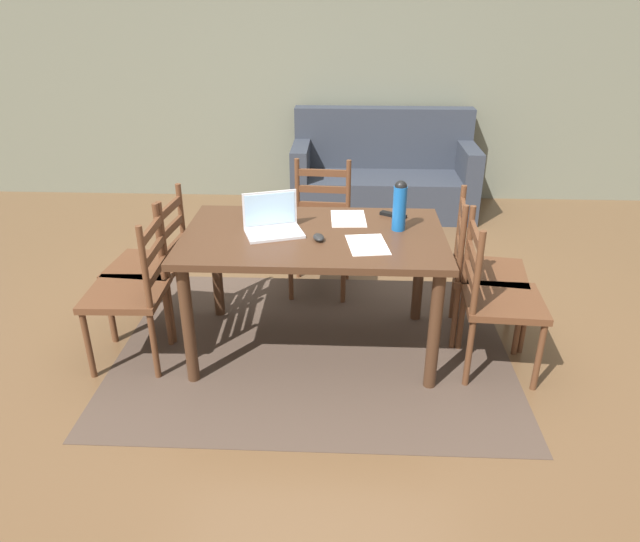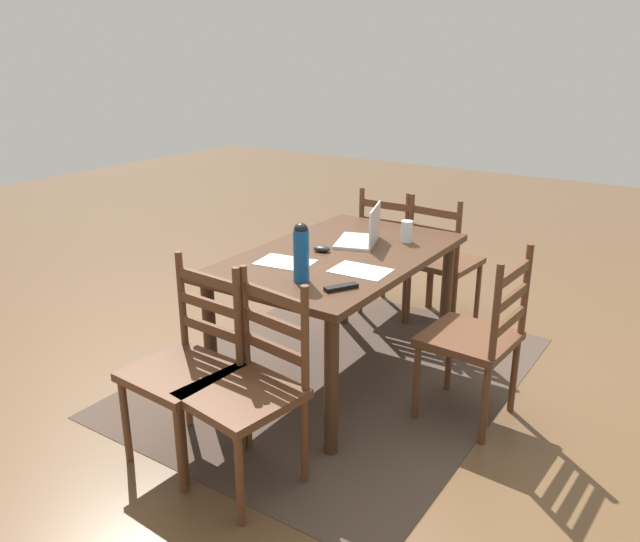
{
  "view_description": "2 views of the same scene",
  "coord_description": "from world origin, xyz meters",
  "px_view_note": "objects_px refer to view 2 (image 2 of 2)",
  "views": [
    {
      "loc": [
        0.18,
        -3.11,
        2.04
      ],
      "look_at": [
        0.03,
        0.14,
        0.46
      ],
      "focal_mm": 32.44,
      "sensor_mm": 36.0,
      "label": 1
    },
    {
      "loc": [
        2.91,
        1.8,
        1.87
      ],
      "look_at": [
        0.15,
        -0.04,
        0.7
      ],
      "focal_mm": 35.64,
      "sensor_mm": 36.0,
      "label": 2
    }
  ],
  "objects_px": {
    "chair_right_near": "(187,367)",
    "tv_remote": "(341,287)",
    "chair_left_near": "(394,253)",
    "laptop": "(364,234)",
    "chair_right_far": "(249,389)",
    "chair_left_far": "(441,262)",
    "chair_far_head": "(477,338)",
    "dining_table": "(340,269)",
    "water_bottle": "(301,251)",
    "drinking_glass": "(407,231)",
    "computer_mouse": "(322,249)"
  },
  "relations": [
    {
      "from": "chair_right_far",
      "to": "chair_right_near",
      "type": "height_order",
      "value": "same"
    },
    {
      "from": "laptop",
      "to": "computer_mouse",
      "type": "bearing_deg",
      "value": -23.34
    },
    {
      "from": "chair_far_head",
      "to": "water_bottle",
      "type": "bearing_deg",
      "value": -56.63
    },
    {
      "from": "chair_left_near",
      "to": "computer_mouse",
      "type": "distance_m",
      "value": 1.14
    },
    {
      "from": "chair_right_near",
      "to": "drinking_glass",
      "type": "distance_m",
      "value": 1.56
    },
    {
      "from": "water_bottle",
      "to": "chair_left_far",
      "type": "bearing_deg",
      "value": 176.42
    },
    {
      "from": "chair_right_far",
      "to": "water_bottle",
      "type": "xyz_separation_m",
      "value": [
        -0.56,
        -0.11,
        0.47
      ]
    },
    {
      "from": "chair_left_far",
      "to": "chair_right_far",
      "type": "height_order",
      "value": "same"
    },
    {
      "from": "drinking_glass",
      "to": "chair_right_far",
      "type": "bearing_deg",
      "value": -0.95
    },
    {
      "from": "chair_left_far",
      "to": "chair_far_head",
      "type": "height_order",
      "value": "same"
    },
    {
      "from": "water_bottle",
      "to": "laptop",
      "type": "bearing_deg",
      "value": -175.07
    },
    {
      "from": "drinking_glass",
      "to": "computer_mouse",
      "type": "height_order",
      "value": "drinking_glass"
    },
    {
      "from": "chair_left_near",
      "to": "laptop",
      "type": "distance_m",
      "value": 0.91
    },
    {
      "from": "chair_left_near",
      "to": "chair_right_near",
      "type": "bearing_deg",
      "value": 0.04
    },
    {
      "from": "drinking_glass",
      "to": "computer_mouse",
      "type": "relative_size",
      "value": 1.29
    },
    {
      "from": "chair_left_near",
      "to": "laptop",
      "type": "relative_size",
      "value": 2.54
    },
    {
      "from": "drinking_glass",
      "to": "tv_remote",
      "type": "height_order",
      "value": "drinking_glass"
    },
    {
      "from": "chair_right_near",
      "to": "drinking_glass",
      "type": "height_order",
      "value": "chair_right_near"
    },
    {
      "from": "chair_left_far",
      "to": "laptop",
      "type": "distance_m",
      "value": 0.9
    },
    {
      "from": "dining_table",
      "to": "chair_right_near",
      "type": "height_order",
      "value": "chair_right_near"
    },
    {
      "from": "chair_right_far",
      "to": "laptop",
      "type": "xyz_separation_m",
      "value": [
        -1.29,
        -0.17,
        0.37
      ]
    },
    {
      "from": "chair_right_far",
      "to": "laptop",
      "type": "bearing_deg",
      "value": -172.51
    },
    {
      "from": "chair_right_near",
      "to": "drinking_glass",
      "type": "bearing_deg",
      "value": 164.74
    },
    {
      "from": "dining_table",
      "to": "laptop",
      "type": "height_order",
      "value": "laptop"
    },
    {
      "from": "chair_left_far",
      "to": "computer_mouse",
      "type": "height_order",
      "value": "chair_left_far"
    },
    {
      "from": "drinking_glass",
      "to": "tv_remote",
      "type": "relative_size",
      "value": 0.76
    },
    {
      "from": "dining_table",
      "to": "chair_left_far",
      "type": "bearing_deg",
      "value": 170.19
    },
    {
      "from": "tv_remote",
      "to": "water_bottle",
      "type": "bearing_deg",
      "value": -146.54
    },
    {
      "from": "chair_far_head",
      "to": "chair_left_near",
      "type": "xyz_separation_m",
      "value": [
        -1.05,
        -1.02,
        0.0
      ]
    },
    {
      "from": "dining_table",
      "to": "tv_remote",
      "type": "distance_m",
      "value": 0.58
    },
    {
      "from": "tv_remote",
      "to": "dining_table",
      "type": "bearing_deg",
      "value": 152.51
    },
    {
      "from": "water_bottle",
      "to": "drinking_glass",
      "type": "relative_size",
      "value": 2.33
    },
    {
      "from": "chair_left_near",
      "to": "laptop",
      "type": "xyz_separation_m",
      "value": [
        0.81,
        0.21,
        0.37
      ]
    },
    {
      "from": "chair_left_far",
      "to": "computer_mouse",
      "type": "distance_m",
      "value": 1.17
    },
    {
      "from": "laptop",
      "to": "tv_remote",
      "type": "distance_m",
      "value": 0.78
    },
    {
      "from": "chair_right_near",
      "to": "chair_left_near",
      "type": "relative_size",
      "value": 1.0
    },
    {
      "from": "chair_right_near",
      "to": "chair_left_near",
      "type": "xyz_separation_m",
      "value": [
        -2.1,
        -0.0,
        0.0
      ]
    },
    {
      "from": "chair_right_near",
      "to": "water_bottle",
      "type": "height_order",
      "value": "water_bottle"
    },
    {
      "from": "chair_far_head",
      "to": "chair_left_near",
      "type": "relative_size",
      "value": 1.0
    },
    {
      "from": "water_bottle",
      "to": "computer_mouse",
      "type": "xyz_separation_m",
      "value": [
        -0.46,
        -0.18,
        -0.14
      ]
    },
    {
      "from": "chair_right_near",
      "to": "tv_remote",
      "type": "height_order",
      "value": "chair_right_near"
    },
    {
      "from": "dining_table",
      "to": "water_bottle",
      "type": "height_order",
      "value": "water_bottle"
    },
    {
      "from": "chair_right_near",
      "to": "drinking_glass",
      "type": "xyz_separation_m",
      "value": [
        -1.46,
        0.4,
        0.38
      ]
    },
    {
      "from": "chair_left_near",
      "to": "drinking_glass",
      "type": "relative_size",
      "value": 7.39
    },
    {
      "from": "chair_left_far",
      "to": "chair_right_far",
      "type": "distance_m",
      "value": 2.1
    },
    {
      "from": "chair_right_far",
      "to": "chair_right_near",
      "type": "xyz_separation_m",
      "value": [
        -0.0,
        -0.37,
        0.0
      ]
    },
    {
      "from": "chair_right_near",
      "to": "computer_mouse",
      "type": "relative_size",
      "value": 9.5
    },
    {
      "from": "chair_right_near",
      "to": "computer_mouse",
      "type": "distance_m",
      "value": 1.07
    },
    {
      "from": "computer_mouse",
      "to": "tv_remote",
      "type": "relative_size",
      "value": 0.59
    },
    {
      "from": "water_bottle",
      "to": "drinking_glass",
      "type": "height_order",
      "value": "water_bottle"
    }
  ]
}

